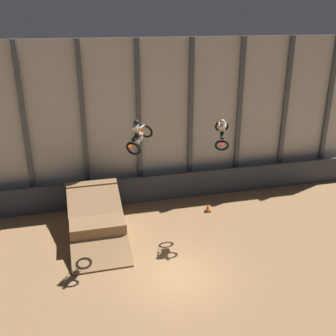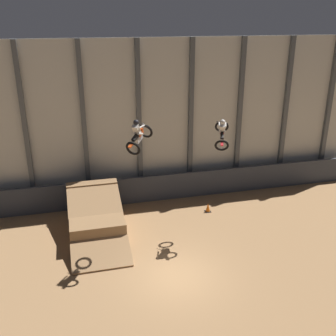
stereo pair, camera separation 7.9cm
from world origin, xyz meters
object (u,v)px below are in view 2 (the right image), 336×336
(traffic_cone_near_ramp, at_px, (208,207))
(rider_bike_right_air, at_px, (222,133))
(dirt_ramp, at_px, (96,218))
(rider_bike_left_air, at_px, (139,136))

(traffic_cone_near_ramp, bearing_deg, rider_bike_right_air, -97.01)
(rider_bike_right_air, relative_size, traffic_cone_near_ramp, 3.24)
(dirt_ramp, xyz_separation_m, traffic_cone_near_ramp, (6.89, 0.58, -0.51))
(dirt_ramp, bearing_deg, rider_bike_left_air, -51.77)
(traffic_cone_near_ramp, bearing_deg, dirt_ramp, -175.23)
(rider_bike_left_air, distance_m, rider_bike_right_air, 4.61)
(rider_bike_left_air, relative_size, traffic_cone_near_ramp, 3.05)
(dirt_ramp, bearing_deg, rider_bike_right_air, -14.90)
(rider_bike_left_air, height_order, rider_bike_right_air, rider_bike_left_air)
(rider_bike_right_air, xyz_separation_m, traffic_cone_near_ramp, (0.29, 2.33, -5.48))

